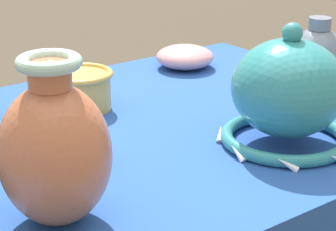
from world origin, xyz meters
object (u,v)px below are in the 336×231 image
object	(u,v)px
bowl_shallow_rose	(185,57)
cup_wide_ochre	(80,89)
jar_round_slate	(317,60)
cup_wide_porcelain	(64,139)
vase_tall_bulbous	(55,151)
vase_dome_bell	(288,95)

from	to	relation	value
bowl_shallow_rose	cup_wide_ochre	bearing A→B (deg)	-163.79
jar_round_slate	bowl_shallow_rose	distance (m)	0.34
jar_round_slate	cup_wide_porcelain	size ratio (longest dim) A/B	1.24
cup_wide_porcelain	cup_wide_ochre	xyz separation A→B (m)	(0.15, 0.21, 0.00)
vase_tall_bulbous	vase_dome_bell	size ratio (longest dim) A/B	0.98
vase_dome_bell	jar_round_slate	distance (m)	0.29
cup_wide_porcelain	cup_wide_ochre	world-z (taller)	same
vase_dome_bell	cup_wide_porcelain	distance (m)	0.39
vase_dome_bell	cup_wide_ochre	distance (m)	0.42
vase_tall_bulbous	bowl_shallow_rose	size ratio (longest dim) A/B	1.69
vase_tall_bulbous	jar_round_slate	bearing A→B (deg)	12.22
vase_tall_bulbous	jar_round_slate	world-z (taller)	vase_tall_bulbous
cup_wide_porcelain	cup_wide_ochre	distance (m)	0.26
vase_dome_bell	jar_round_slate	xyz separation A→B (m)	(0.25, 0.15, -0.01)
vase_dome_bell	bowl_shallow_rose	xyz separation A→B (m)	(0.15, 0.47, -0.06)
cup_wide_porcelain	vase_dome_bell	bearing A→B (deg)	-24.74
vase_dome_bell	cup_wide_porcelain	world-z (taller)	vase_dome_bell
bowl_shallow_rose	vase_dome_bell	bearing A→B (deg)	-107.53
vase_tall_bulbous	cup_wide_porcelain	bearing A→B (deg)	58.85
cup_wide_porcelain	bowl_shallow_rose	bearing A→B (deg)	31.93
bowl_shallow_rose	jar_round_slate	bearing A→B (deg)	-72.98
jar_round_slate	vase_tall_bulbous	bearing A→B (deg)	-167.78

